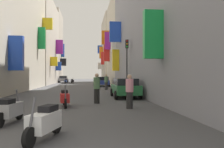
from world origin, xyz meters
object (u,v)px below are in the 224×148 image
(scooter_white, at_px, (45,122))
(scooter_black, at_px, (72,81))
(pedestrian_near_right, at_px, (97,88))
(scooter_blue, at_px, (66,81))
(parked_car_green, at_px, (125,87))
(pedestrian_near_left, at_px, (106,82))
(scooter_red, at_px, (65,98))
(parked_car_grey, at_px, (63,79))
(pedestrian_crossing, at_px, (130,92))
(scooter_green, at_px, (102,82))
(traffic_light_near_corner, at_px, (127,57))
(parked_car_blue, at_px, (103,81))
(scooter_silver, at_px, (10,110))

(scooter_white, height_order, scooter_black, same)
(pedestrian_near_right, bearing_deg, scooter_blue, 97.75)
(parked_car_green, height_order, pedestrian_near_left, pedestrian_near_left)
(scooter_red, bearing_deg, scooter_white, -89.27)
(scooter_red, height_order, scooter_black, same)
(parked_car_grey, xyz_separation_m, parked_car_green, (7.89, -36.64, -0.03))
(scooter_white, bearing_deg, pedestrian_crossing, 59.55)
(parked_car_grey, relative_size, scooter_green, 2.28)
(pedestrian_crossing, relative_size, traffic_light_near_corner, 0.35)
(parked_car_blue, distance_m, traffic_light_near_corner, 14.52)
(pedestrian_crossing, bearing_deg, pedestrian_near_left, 89.74)
(parked_car_grey, height_order, scooter_red, parked_car_grey)
(scooter_black, bearing_deg, traffic_light_near_corner, -76.99)
(parked_car_blue, bearing_deg, scooter_blue, 115.49)
(scooter_black, xyz_separation_m, scooter_silver, (0.24, -39.68, -0.00))
(scooter_black, height_order, pedestrian_near_right, pedestrian_near_right)
(scooter_white, bearing_deg, traffic_light_near_corner, 72.56)
(parked_car_grey, relative_size, parked_car_blue, 0.98)
(scooter_green, distance_m, pedestrian_near_left, 14.12)
(scooter_red, height_order, pedestrian_near_left, pedestrian_near_left)
(parked_car_blue, height_order, scooter_white, parked_car_blue)
(scooter_blue, bearing_deg, parked_car_blue, -64.51)
(parked_car_blue, relative_size, scooter_blue, 2.10)
(parked_car_green, height_order, scooter_white, parked_car_green)
(parked_car_green, bearing_deg, parked_car_grey, 102.15)
(parked_car_blue, relative_size, pedestrian_crossing, 2.49)
(scooter_red, distance_m, pedestrian_near_right, 2.17)
(parked_car_blue, height_order, parked_car_green, parked_car_green)
(scooter_red, height_order, pedestrian_near_right, pedestrian_near_right)
(parked_car_green, xyz_separation_m, scooter_red, (-3.92, -4.55, -0.28))
(parked_car_green, distance_m, pedestrian_crossing, 5.66)
(scooter_white, height_order, pedestrian_near_right, pedestrian_near_right)
(scooter_black, distance_m, pedestrian_crossing, 36.88)
(parked_car_blue, relative_size, pedestrian_near_right, 2.40)
(scooter_green, height_order, scooter_red, same)
(parked_car_green, xyz_separation_m, scooter_white, (-3.84, -10.95, -0.28))
(parked_car_grey, xyz_separation_m, scooter_silver, (2.54, -45.39, -0.31))
(scooter_red, bearing_deg, scooter_blue, 94.77)
(scooter_blue, bearing_deg, scooter_red, -85.23)
(scooter_black, xyz_separation_m, traffic_light_near_corner, (6.32, -27.37, 2.73))
(parked_car_green, xyz_separation_m, pedestrian_near_right, (-2.20, -3.29, 0.13))
(parked_car_green, distance_m, scooter_red, 6.01)
(scooter_silver, bearing_deg, traffic_light_near_corner, 63.73)
(scooter_green, distance_m, scooter_silver, 32.61)
(parked_car_blue, height_order, scooter_silver, parked_car_blue)
(parked_car_grey, xyz_separation_m, parked_car_blue, (7.44, -18.81, -0.04))
(scooter_green, distance_m, pedestrian_near_right, 26.82)
(scooter_green, height_order, scooter_white, same)
(parked_car_grey, height_order, traffic_light_near_corner, traffic_light_near_corner)
(scooter_blue, relative_size, pedestrian_crossing, 1.18)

